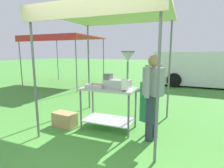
% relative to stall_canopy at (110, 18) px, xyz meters
% --- Properties ---
extents(ground_plane, '(70.00, 70.00, 0.00)m').
position_rel_stall_canopy_xyz_m(ground_plane, '(0.11, 4.75, -2.34)').
color(ground_plane, '#478E38').
extents(stall_canopy, '(2.46, 2.27, 2.45)m').
position_rel_stall_canopy_xyz_m(stall_canopy, '(0.00, 0.00, 0.00)').
color(stall_canopy, slate).
rests_on(stall_canopy, ground).
extents(donut_cart, '(1.16, 0.64, 0.91)m').
position_rel_stall_canopy_xyz_m(donut_cart, '(-0.00, -0.10, -1.70)').
color(donut_cart, '#B7B7BC').
rests_on(donut_cart, ground).
extents(donut_tray, '(0.40, 0.33, 0.07)m').
position_rel_stall_canopy_xyz_m(donut_tray, '(-0.26, -0.14, -1.41)').
color(donut_tray, '#B7B7BC').
rests_on(donut_tray, donut_cart).
extents(donut_fryer, '(0.64, 0.28, 0.77)m').
position_rel_stall_canopy_xyz_m(donut_fryer, '(0.23, -0.05, -1.15)').
color(donut_fryer, '#B7B7BC').
rests_on(donut_fryer, donut_cart).
extents(menu_sign, '(0.13, 0.05, 0.24)m').
position_rel_stall_canopy_xyz_m(menu_sign, '(0.42, -0.29, -1.33)').
color(menu_sign, black).
rests_on(menu_sign, donut_cart).
extents(vendor, '(0.46, 0.53, 1.61)m').
position_rel_stall_canopy_xyz_m(vendor, '(0.95, -0.23, -1.44)').
color(vendor, '#2D3347').
rests_on(vendor, ground).
extents(supply_crate, '(0.55, 0.34, 0.31)m').
position_rel_stall_canopy_xyz_m(supply_crate, '(-0.98, -0.35, -2.19)').
color(supply_crate, tan).
rests_on(supply_crate, ground).
extents(van_white, '(5.37, 2.26, 1.69)m').
position_rel_stall_canopy_xyz_m(van_white, '(2.73, 6.42, -1.47)').
color(van_white, white).
rests_on(van_white, ground).
extents(neighbour_tent, '(3.31, 2.93, 2.43)m').
position_rel_stall_canopy_xyz_m(neighbour_tent, '(-4.24, 4.14, 0.01)').
color(neighbour_tent, slate).
rests_on(neighbour_tent, ground).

